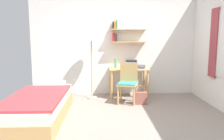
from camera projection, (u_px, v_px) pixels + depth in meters
ground_plane at (124, 122)px, 3.76m from camera, size 5.28×5.28×0.00m
wall_back at (117, 44)px, 5.57m from camera, size 4.40×0.27×2.60m
bed at (40, 106)px, 3.88m from camera, size 0.89×2.03×0.54m
desk at (129, 74)px, 5.36m from camera, size 0.96×0.58×0.72m
desk_chair at (128, 81)px, 4.87m from camera, size 0.52×0.51×0.91m
standing_lamp at (91, 39)px, 5.11m from camera, size 0.40×0.40×1.63m
laptop at (132, 66)px, 5.42m from camera, size 0.30×0.21×0.20m
water_bottle at (116, 63)px, 5.37m from camera, size 0.06×0.06×0.23m
book_stack at (142, 66)px, 5.37m from camera, size 0.19×0.24×0.08m
handbag at (140, 98)px, 4.79m from camera, size 0.30×0.12×0.43m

